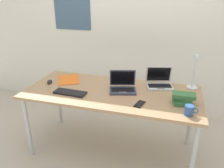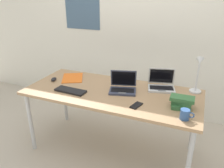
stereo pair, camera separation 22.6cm
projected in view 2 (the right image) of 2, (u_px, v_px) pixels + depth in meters
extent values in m
plane|color=#B7AD9E|center=(112.00, 148.00, 2.59)|extent=(12.00, 12.00, 0.00)
cube|color=silver|center=(143.00, 23.00, 3.01)|extent=(6.00, 0.12, 2.60)
cube|color=#3F5972|center=(82.00, 2.00, 3.18)|extent=(0.56, 0.01, 0.76)
cube|color=#9E7A56|center=(112.00, 92.00, 2.30)|extent=(1.80, 0.80, 0.03)
cylinder|color=#B2B5BA|center=(31.00, 122.00, 2.45)|extent=(0.04, 0.04, 0.71)
cylinder|color=#B2B5BA|center=(188.00, 164.00, 1.86)|extent=(0.04, 0.04, 0.71)
cylinder|color=#B2B5BA|center=(65.00, 97.00, 3.03)|extent=(0.04, 0.04, 0.71)
cylinder|color=#B2B5BA|center=(194.00, 123.00, 2.44)|extent=(0.04, 0.04, 0.71)
cylinder|color=silver|center=(195.00, 91.00, 2.28)|extent=(0.12, 0.12, 0.02)
cylinder|color=silver|center=(198.00, 75.00, 2.21)|extent=(0.02, 0.02, 0.34)
cylinder|color=silver|center=(200.00, 60.00, 2.11)|extent=(0.01, 0.08, 0.01)
cone|color=silver|center=(200.00, 61.00, 2.07)|extent=(0.07, 0.09, 0.09)
cube|color=#33384C|center=(123.00, 91.00, 2.27)|extent=(0.31, 0.25, 0.02)
cube|color=black|center=(123.00, 90.00, 2.27)|extent=(0.26, 0.16, 0.00)
cube|color=#595B60|center=(122.00, 93.00, 2.21)|extent=(0.08, 0.06, 0.00)
cube|color=#33384C|center=(124.00, 78.00, 2.33)|extent=(0.27, 0.11, 0.18)
cube|color=black|center=(124.00, 78.00, 2.33)|extent=(0.24, 0.10, 0.15)
cube|color=#B7BABC|center=(161.00, 89.00, 2.32)|extent=(0.31, 0.25, 0.02)
cube|color=black|center=(161.00, 88.00, 2.32)|extent=(0.26, 0.16, 0.00)
cube|color=#595B60|center=(162.00, 90.00, 2.26)|extent=(0.09, 0.06, 0.00)
cube|color=#B7BABC|center=(161.00, 76.00, 2.39)|extent=(0.28, 0.11, 0.19)
cube|color=black|center=(161.00, 76.00, 2.38)|extent=(0.25, 0.10, 0.16)
cube|color=black|center=(70.00, 91.00, 2.28)|extent=(0.34, 0.14, 0.02)
ellipsoid|color=black|center=(54.00, 79.00, 2.56)|extent=(0.08, 0.11, 0.03)
cube|color=black|center=(136.00, 105.00, 2.00)|extent=(0.10, 0.15, 0.01)
cube|color=#336638|center=(181.00, 106.00, 1.96)|extent=(0.18, 0.15, 0.04)
cube|color=#336638|center=(182.00, 102.00, 1.96)|extent=(0.18, 0.13, 0.03)
cube|color=#336638|center=(182.00, 99.00, 1.95)|extent=(0.21, 0.12, 0.03)
cube|color=orange|center=(73.00, 78.00, 2.63)|extent=(0.35, 0.38, 0.01)
cylinder|color=#2D518C|center=(185.00, 114.00, 1.78)|extent=(0.08, 0.08, 0.09)
torus|color=#2D518C|center=(191.00, 115.00, 1.76)|extent=(0.05, 0.01, 0.05)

